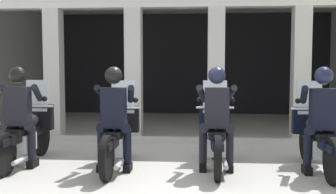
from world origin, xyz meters
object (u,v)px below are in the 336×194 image
object	(u,v)px
motorcycle_center_right	(216,135)
motorcycle_center_left	(118,135)
police_officer_center_right	(217,110)
motorcycle_far_right	(316,137)
police_officer_far_left	(19,108)
police_officer_center_left	(114,110)
police_officer_far_right	(322,111)
motorcycle_far_left	(27,133)

from	to	relation	value
motorcycle_center_right	motorcycle_center_left	bearing A→B (deg)	170.41
police_officer_center_right	motorcycle_far_right	world-z (taller)	police_officer_center_right
police_officer_far_left	police_officer_center_right	xyz separation A→B (m)	(3.07, -0.00, 0.00)
motorcycle_center_left	motorcycle_far_right	size ratio (longest dim) A/B	1.00
motorcycle_center_right	motorcycle_far_right	size ratio (longest dim) A/B	1.00
police_officer_center_left	motorcycle_far_right	xyz separation A→B (m)	(3.07, 0.34, -0.44)
police_officer_center_left	police_officer_far_right	world-z (taller)	same
motorcycle_far_right	police_officer_far_right	size ratio (longest dim) A/B	1.29
police_officer_far_right	police_officer_center_left	bearing A→B (deg)	172.88
motorcycle_center_left	police_officer_center_left	size ratio (longest dim) A/B	1.29
motorcycle_center_right	motorcycle_far_right	bearing A→B (deg)	-16.66
motorcycle_center_left	police_officer_center_right	size ratio (longest dim) A/B	1.29
police_officer_center_right	motorcycle_far_right	bearing A→B (deg)	-6.13
police_officer_center_right	motorcycle_center_left	bearing A→B (deg)	159.85
motorcycle_far_left	police_officer_center_left	xyz separation A→B (m)	(1.53, -0.41, 0.44)
police_officer_center_left	police_officer_center_right	bearing A→B (deg)	-4.10
police_officer_center_right	motorcycle_far_right	distance (m)	1.61
motorcycle_far_left	police_officer_far_right	world-z (taller)	police_officer_far_right
motorcycle_center_right	police_officer_far_left	bearing A→B (deg)	171.02
motorcycle_far_left	police_officer_far_left	distance (m)	0.52
police_officer_far_left	police_officer_far_right	xyz separation A→B (m)	(4.60, -0.07, 0.00)
police_officer_far_left	police_officer_center_right	distance (m)	3.07
police_officer_center_left	motorcycle_far_right	world-z (taller)	police_officer_center_left
police_officer_center_left	motorcycle_far_left	bearing A→B (deg)	156.30
police_officer_far_left	motorcycle_far_left	bearing A→B (deg)	84.38
police_officer_center_right	police_officer_far_left	bearing A→B (deg)	165.74
motorcycle_far_left	police_officer_far_left	xyz separation A→B (m)	(-0.00, -0.28, 0.44)
motorcycle_far_left	motorcycle_far_right	xyz separation A→B (m)	(4.60, -0.07, 0.00)
police_officer_far_left	police_officer_far_right	bearing A→B (deg)	-6.21
police_officer_center_right	police_officer_far_right	bearing A→B (deg)	-16.66
police_officer_far_left	motorcycle_center_right	world-z (taller)	police_officer_far_left
police_officer_center_left	motorcycle_center_left	bearing A→B (deg)	81.02
motorcycle_far_right	motorcycle_far_left	bearing A→B (deg)	170.94
motorcycle_far_left	police_officer_center_right	xyz separation A→B (m)	(3.07, -0.29, 0.44)
motorcycle_far_left	police_officer_center_left	size ratio (longest dim) A/B	1.29
motorcycle_far_right	police_officer_far_left	bearing A→B (deg)	174.47
motorcycle_far_right	police_officer_far_right	xyz separation A→B (m)	(-0.00, -0.28, 0.44)
police_officer_far_left	police_officer_center_right	bearing A→B (deg)	-5.41
motorcycle_center_left	motorcycle_far_right	xyz separation A→B (m)	(3.07, 0.06, 0.00)
police_officer_far_left	motorcycle_center_left	distance (m)	1.60
motorcycle_far_left	motorcycle_far_right	distance (m)	4.60
motorcycle_far_right	police_officer_far_right	bearing A→B (deg)	-98.47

